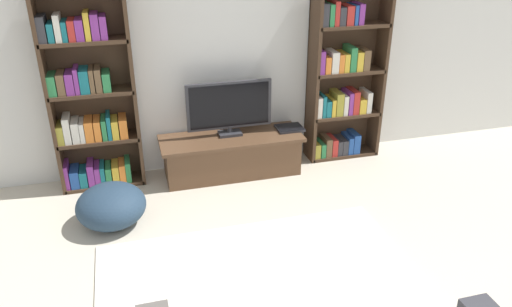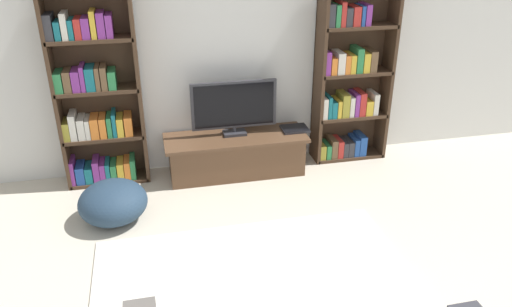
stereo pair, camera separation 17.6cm
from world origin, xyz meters
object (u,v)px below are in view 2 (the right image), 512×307
object	(u,v)px
tv_stand	(236,154)
beanbag_ottoman	(113,202)
television	(234,107)
bookshelf_right	(349,78)
laptop	(295,129)
bookshelf_left	(96,95)

from	to	relation	value
tv_stand	beanbag_ottoman	distance (m)	1.42
television	beanbag_ottoman	bearing A→B (deg)	-149.67
bookshelf_right	laptop	xyz separation A→B (m)	(-0.63, -0.11, -0.49)
bookshelf_left	bookshelf_right	distance (m)	2.63
bookshelf_left	beanbag_ottoman	distance (m)	1.11
tv_stand	beanbag_ottoman	world-z (taller)	tv_stand
bookshelf_left	bookshelf_right	size ratio (longest dim) A/B	1.00
bookshelf_right	bookshelf_left	bearing A→B (deg)	-179.98
bookshelf_right	tv_stand	xyz separation A→B (m)	(-1.28, -0.15, -0.71)
bookshelf_right	television	xyz separation A→B (m)	(-1.28, -0.09, -0.19)
bookshelf_left	tv_stand	xyz separation A→B (m)	(1.35, -0.14, -0.71)
laptop	television	bearing A→B (deg)	177.94
bookshelf_right	laptop	world-z (taller)	bookshelf_right
tv_stand	television	size ratio (longest dim) A/B	1.67
bookshelf_right	television	distance (m)	1.30
bookshelf_left	television	bearing A→B (deg)	-3.72
television	bookshelf_left	bearing A→B (deg)	176.28
tv_stand	television	xyz separation A→B (m)	(0.00, 0.06, 0.52)
television	tv_stand	bearing A→B (deg)	-90.00
bookshelf_left	tv_stand	distance (m)	1.53
laptop	beanbag_ottoman	bearing A→B (deg)	-159.61
tv_stand	bookshelf_right	bearing A→B (deg)	6.45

